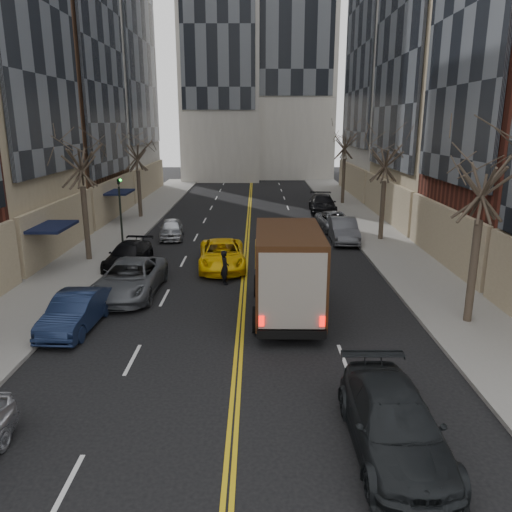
{
  "coord_description": "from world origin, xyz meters",
  "views": [
    {
      "loc": [
        0.59,
        -7.04,
        7.62
      ],
      "look_at": [
        0.59,
        13.01,
        2.2
      ],
      "focal_mm": 35.0,
      "sensor_mm": 36.0,
      "label": 1
    }
  ],
  "objects": [
    {
      "name": "streetwall_left",
      "position": [
        -16.3,
        30.9,
        15.56
      ],
      "size": [
        14.0,
        49.5,
        36.0
      ],
      "color": "#562319",
      "rests_on": "ground"
    },
    {
      "name": "parked_rt_c",
      "position": [
        6.3,
        35.37,
        0.77
      ],
      "size": [
        2.44,
        5.44,
        1.55
      ],
      "primitive_type": "imported",
      "rotation": [
        0.0,
        0.0,
        -0.05
      ],
      "color": "black",
      "rests_on": "ground"
    },
    {
      "name": "pedestrian",
      "position": [
        -0.91,
        15.95,
        0.83
      ],
      "size": [
        0.56,
        0.7,
        1.67
      ],
      "primitive_type": "imported",
      "rotation": [
        0.0,
        0.0,
        1.87
      ],
      "color": "black",
      "rests_on": "ground"
    },
    {
      "name": "streetwall_right",
      "position": [
        16.38,
        32.2,
        15.09
      ],
      "size": [
        12.26,
        49.0,
        34.0
      ],
      "color": "#4C301E",
      "rests_on": "ground"
    },
    {
      "name": "tree_lf_far",
      "position": [
        -8.8,
        33.0,
        6.02
      ],
      "size": [
        3.2,
        3.2,
        8.12
      ],
      "color": "#382D23",
      "rests_on": "sidewalk_left"
    },
    {
      "name": "tree_rt_near",
      "position": [
        8.8,
        11.0,
        6.45
      ],
      "size": [
        3.2,
        3.2,
        8.71
      ],
      "color": "#382D23",
      "rests_on": "sidewalk_right"
    },
    {
      "name": "tree_lf_mid",
      "position": [
        -8.8,
        20.0,
        6.6
      ],
      "size": [
        3.2,
        3.2,
        8.91
      ],
      "color": "#382D23",
      "rests_on": "sidewalk_left"
    },
    {
      "name": "sidewalk_left",
      "position": [
        -9.0,
        27.0,
        0.07
      ],
      "size": [
        4.0,
        66.0,
        0.15
      ],
      "primitive_type": "cube",
      "color": "slate",
      "rests_on": "ground"
    },
    {
      "name": "parked_rt_b",
      "position": [
        6.3,
        28.3,
        0.66
      ],
      "size": [
        2.64,
        4.91,
        1.31
      ],
      "primitive_type": "imported",
      "rotation": [
        0.0,
        0.0,
        0.1
      ],
      "color": "#999AA0",
      "rests_on": "ground"
    },
    {
      "name": "ups_truck",
      "position": [
        1.86,
        11.99,
        1.83
      ],
      "size": [
        2.8,
        6.67,
        3.64
      ],
      "rotation": [
        0.0,
        0.0,
        -0.01
      ],
      "color": "black",
      "rests_on": "ground"
    },
    {
      "name": "parked_lf_c",
      "position": [
        -5.1,
        14.45,
        0.77
      ],
      "size": [
        2.68,
        5.58,
        1.53
      ],
      "primitive_type": "imported",
      "rotation": [
        0.0,
        0.0,
        -0.03
      ],
      "color": "#55585D",
      "rests_on": "ground"
    },
    {
      "name": "parked_lf_b",
      "position": [
        -6.22,
        10.53,
        0.69
      ],
      "size": [
        1.7,
        4.29,
        1.39
      ],
      "primitive_type": "imported",
      "rotation": [
        0.0,
        0.0,
        -0.06
      ],
      "color": "#111B36",
      "rests_on": "ground"
    },
    {
      "name": "observer_sedan",
      "position": [
        3.85,
        3.27,
        0.74
      ],
      "size": [
        2.08,
        5.09,
        1.47
      ],
      "rotation": [
        0.0,
        0.0,
        0.0
      ],
      "color": "black",
      "rests_on": "ground"
    },
    {
      "name": "tree_rt_mid",
      "position": [
        8.8,
        25.0,
        6.17
      ],
      "size": [
        3.2,
        3.2,
        8.32
      ],
      "color": "#382D23",
      "rests_on": "sidewalk_right"
    },
    {
      "name": "parked_rt_a",
      "position": [
        6.3,
        24.79,
        0.77
      ],
      "size": [
        1.78,
        4.71,
        1.53
      ],
      "primitive_type": "imported",
      "rotation": [
        0.0,
        0.0,
        -0.03
      ],
      "color": "#46484E",
      "rests_on": "ground"
    },
    {
      "name": "parked_lf_d",
      "position": [
        -6.3,
        18.93,
        0.64
      ],
      "size": [
        2.2,
        4.59,
        1.29
      ],
      "primitive_type": "imported",
      "rotation": [
        0.0,
        0.0,
        -0.09
      ],
      "color": "black",
      "rests_on": "ground"
    },
    {
      "name": "parked_lf_e",
      "position": [
        -5.1,
        25.77,
        0.64
      ],
      "size": [
        1.95,
        3.93,
        1.29
      ],
      "primitive_type": "imported",
      "rotation": [
        0.0,
        0.0,
        0.12
      ],
      "color": "#B7BAC0",
      "rests_on": "ground"
    },
    {
      "name": "traffic_signal",
      "position": [
        -7.39,
        22.0,
        2.82
      ],
      "size": [
        0.29,
        0.26,
        4.7
      ],
      "color": "black",
      "rests_on": "sidewalk_left"
    },
    {
      "name": "sidewalk_right",
      "position": [
        9.0,
        27.0,
        0.07
      ],
      "size": [
        4.0,
        66.0,
        0.15
      ],
      "primitive_type": "cube",
      "color": "slate",
      "rests_on": "ground"
    },
    {
      "name": "tree_rt_far",
      "position": [
        8.8,
        40.0,
        6.74
      ],
      "size": [
        3.2,
        3.2,
        9.11
      ],
      "color": "#382D23",
      "rests_on": "sidewalk_right"
    },
    {
      "name": "taxi",
      "position": [
        -1.23,
        18.74,
        0.72
      ],
      "size": [
        2.8,
        5.36,
        1.44
      ],
      "primitive_type": "imported",
      "rotation": [
        0.0,
        0.0,
        0.08
      ],
      "color": "yellow",
      "rests_on": "ground"
    }
  ]
}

